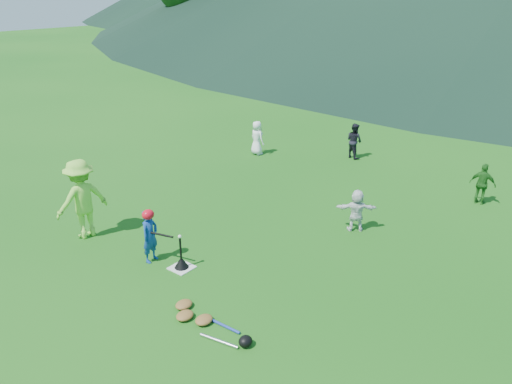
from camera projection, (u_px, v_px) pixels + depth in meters
ground at (182, 268)px, 10.37m from camera, size 120.00×120.00×0.00m
home_plate at (182, 268)px, 10.37m from camera, size 0.45×0.45×0.02m
baseball at (180, 237)px, 10.09m from camera, size 0.08×0.08×0.08m
batter_child at (150, 236)px, 10.44m from camera, size 0.34×0.46×1.16m
adult_coach at (82, 199)px, 11.36m from camera, size 0.88×1.30×1.87m
fielder_a at (257, 138)px, 17.16m from camera, size 0.64×0.49×1.17m
fielder_b at (354, 141)px, 16.80m from camera, size 0.69×0.61×1.19m
fielder_c at (483, 184)px, 13.24m from camera, size 0.67×0.31×1.12m
fielder_d at (357, 210)px, 11.79m from camera, size 0.96×0.80×1.04m
batting_tee at (181, 263)px, 10.32m from camera, size 0.30×0.30×0.68m
batter_gear at (149, 216)px, 10.25m from camera, size 0.73×0.26×0.52m
equipment_pile at (203, 320)px, 8.65m from camera, size 1.80×0.58×0.19m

